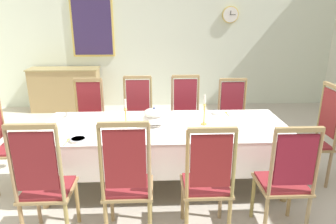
# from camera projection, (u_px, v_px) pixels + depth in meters

# --- Properties ---
(ground) EXTENTS (7.54, 6.79, 0.04)m
(ground) POSITION_uv_depth(u_px,v_px,m) (166.00, 186.00, 3.71)
(ground) COLOR #B8AEA0
(back_wall) EXTENTS (7.54, 0.08, 3.50)m
(back_wall) POSITION_uv_depth(u_px,v_px,m) (159.00, 25.00, 6.42)
(back_wall) COLOR silver
(back_wall) RESTS_ON ground
(dining_table) EXTENTS (2.80, 1.07, 0.75)m
(dining_table) POSITION_uv_depth(u_px,v_px,m) (165.00, 131.00, 3.54)
(dining_table) COLOR #A17F50
(dining_table) RESTS_ON ground
(tablecloth) EXTENTS (2.82, 1.09, 0.41)m
(tablecloth) POSITION_uv_depth(u_px,v_px,m) (165.00, 134.00, 3.55)
(tablecloth) COLOR white
(tablecloth) RESTS_ON dining_table
(chair_south_a) EXTENTS (0.44, 0.42, 1.19)m
(chair_south_a) POSITION_uv_depth(u_px,v_px,m) (44.00, 183.00, 2.62)
(chair_south_a) COLOR #9C7852
(chair_south_a) RESTS_ON ground
(chair_north_a) EXTENTS (0.44, 0.42, 1.10)m
(chair_north_a) POSITION_uv_depth(u_px,v_px,m) (89.00, 116.00, 4.42)
(chair_north_a) COLOR olive
(chair_north_a) RESTS_ON ground
(chair_south_b) EXTENTS (0.44, 0.42, 1.19)m
(chair_south_b) POSITION_uv_depth(u_px,v_px,m) (128.00, 181.00, 2.65)
(chair_south_b) COLOR #98794D
(chair_south_b) RESTS_ON ground
(chair_north_b) EXTENTS (0.44, 0.42, 1.13)m
(chair_north_b) POSITION_uv_depth(u_px,v_px,m) (138.00, 114.00, 4.45)
(chair_north_b) COLOR #8E8155
(chair_north_b) RESTS_ON ground
(chair_south_c) EXTENTS (0.44, 0.42, 1.13)m
(chair_south_c) POSITION_uv_depth(u_px,v_px,m) (207.00, 180.00, 2.69)
(chair_south_c) COLOR olive
(chair_south_c) RESTS_ON ground
(chair_north_c) EXTENTS (0.44, 0.42, 1.13)m
(chair_north_c) POSITION_uv_depth(u_px,v_px,m) (186.00, 114.00, 4.48)
(chair_north_c) COLOR #947C57
(chair_north_c) RESTS_ON ground
(chair_south_d) EXTENTS (0.44, 0.42, 1.12)m
(chair_south_d) POSITION_uv_depth(u_px,v_px,m) (286.00, 179.00, 2.73)
(chair_south_d) COLOR olive
(chair_south_d) RESTS_ON ground
(chair_north_d) EXTENTS (0.44, 0.42, 1.08)m
(chair_north_d) POSITION_uv_depth(u_px,v_px,m) (233.00, 114.00, 4.51)
(chair_north_d) COLOR #997F51
(chair_north_d) RESTS_ON ground
(chair_head_west) EXTENTS (0.42, 0.44, 1.14)m
(chair_head_west) POSITION_uv_depth(u_px,v_px,m) (8.00, 142.00, 3.49)
(chair_head_west) COLOR #A07B49
(chair_head_west) RESTS_ON ground
(chair_head_east) EXTENTS (0.42, 0.44, 1.22)m
(chair_head_east) POSITION_uv_depth(u_px,v_px,m) (316.00, 134.00, 3.64)
(chair_head_east) COLOR olive
(chair_head_east) RESTS_ON ground
(soup_tureen) EXTENTS (0.28, 0.28, 0.22)m
(soup_tureen) POSITION_uv_depth(u_px,v_px,m) (154.00, 117.00, 3.48)
(soup_tureen) COLOR silver
(soup_tureen) RESTS_ON tablecloth
(candlestick_west) EXTENTS (0.07, 0.07, 0.32)m
(candlestick_west) POSITION_uv_depth(u_px,v_px,m) (126.00, 116.00, 3.46)
(candlestick_west) COLOR gold
(candlestick_west) RESTS_ON tablecloth
(candlestick_east) EXTENTS (0.07, 0.07, 0.36)m
(candlestick_east) POSITION_uv_depth(u_px,v_px,m) (204.00, 113.00, 3.49)
(candlestick_east) COLOR gold
(candlestick_east) RESTS_ON tablecloth
(bowl_near_left) EXTENTS (0.16, 0.16, 0.03)m
(bowl_near_left) POSITION_uv_depth(u_px,v_px,m) (218.00, 113.00, 3.90)
(bowl_near_left) COLOR silver
(bowl_near_left) RESTS_ON tablecloth
(bowl_near_right) EXTENTS (0.16, 0.16, 0.03)m
(bowl_near_right) POSITION_uv_depth(u_px,v_px,m) (78.00, 140.00, 3.07)
(bowl_near_right) COLOR silver
(bowl_near_right) RESTS_ON tablecloth
(spoon_primary) EXTENTS (0.03, 0.18, 0.01)m
(spoon_primary) POSITION_uv_depth(u_px,v_px,m) (227.00, 113.00, 3.93)
(spoon_primary) COLOR gold
(spoon_primary) RESTS_ON tablecloth
(spoon_secondary) EXTENTS (0.03, 0.18, 0.01)m
(spoon_secondary) POSITION_uv_depth(u_px,v_px,m) (68.00, 140.00, 3.09)
(spoon_secondary) COLOR gold
(spoon_secondary) RESTS_ON tablecloth
(sideboard) EXTENTS (1.44, 0.48, 0.90)m
(sideboard) POSITION_uv_depth(u_px,v_px,m) (66.00, 89.00, 6.44)
(sideboard) COLOR #977B4D
(sideboard) RESTS_ON ground
(mounted_clock) EXTENTS (0.34, 0.06, 0.34)m
(mounted_clock) POSITION_uv_depth(u_px,v_px,m) (230.00, 15.00, 6.35)
(mounted_clock) COLOR #D1B251
(framed_painting) EXTENTS (0.87, 0.05, 1.21)m
(framed_painting) POSITION_uv_depth(u_px,v_px,m) (92.00, 27.00, 6.31)
(framed_painting) COLOR #D1B251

